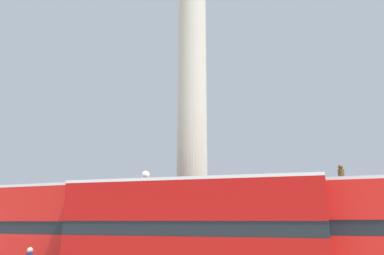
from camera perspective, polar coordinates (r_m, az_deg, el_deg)
monument_column at (r=22.12m, az=-0.00°, el=-3.45°), size 6.11×6.11×21.13m
bus_a at (r=15.18m, az=-0.06°, el=-15.26°), size 10.16×2.92×4.34m
bus_b at (r=20.53m, az=-24.96°, el=-13.65°), size 10.47×3.36×4.33m
equestrian_statue at (r=23.12m, az=22.66°, el=-15.82°), size 4.07×3.25×5.86m
street_lamp at (r=18.93m, az=-7.28°, el=-13.37°), size 0.42×0.42×5.15m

